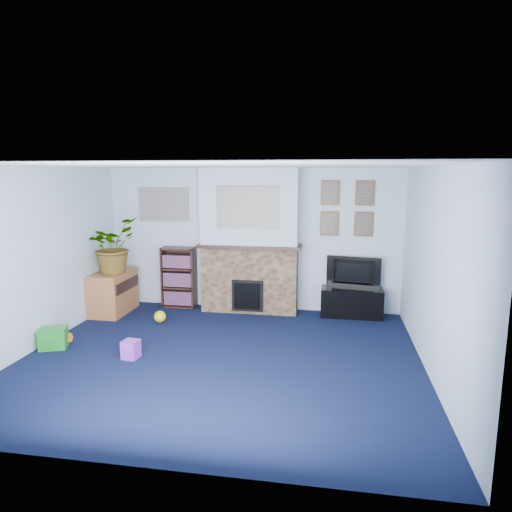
% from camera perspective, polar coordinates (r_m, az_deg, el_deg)
% --- Properties ---
extents(floor, '(5.00, 4.50, 0.01)m').
position_cam_1_polar(floor, '(5.96, -4.38, -12.55)').
color(floor, black).
rests_on(floor, ground).
extents(ceiling, '(5.00, 4.50, 0.01)m').
position_cam_1_polar(ceiling, '(5.50, -4.73, 11.18)').
color(ceiling, white).
rests_on(ceiling, wall_back).
extents(wall_back, '(5.00, 0.04, 2.40)m').
position_cam_1_polar(wall_back, '(7.78, -0.53, 2.08)').
color(wall_back, silver).
rests_on(wall_back, ground).
extents(wall_front, '(5.00, 0.04, 2.40)m').
position_cam_1_polar(wall_front, '(3.54, -13.51, -8.30)').
color(wall_front, silver).
rests_on(wall_front, ground).
extents(wall_left, '(0.04, 4.50, 2.40)m').
position_cam_1_polar(wall_left, '(6.67, -25.89, -0.35)').
color(wall_left, silver).
rests_on(wall_left, ground).
extents(wall_right, '(0.04, 4.50, 2.40)m').
position_cam_1_polar(wall_right, '(5.56, 21.31, -1.94)').
color(wall_right, silver).
rests_on(wall_right, ground).
extents(chimney_breast, '(1.72, 0.50, 2.40)m').
position_cam_1_polar(chimney_breast, '(7.58, -0.80, 1.74)').
color(chimney_breast, brown).
rests_on(chimney_breast, ground).
extents(collage_main, '(1.00, 0.03, 0.68)m').
position_cam_1_polar(collage_main, '(7.31, -1.11, 6.12)').
color(collage_main, gray).
rests_on(collage_main, chimney_breast).
extents(collage_left, '(0.90, 0.03, 0.58)m').
position_cam_1_polar(collage_left, '(8.12, -11.46, 6.34)').
color(collage_left, gray).
rests_on(collage_left, wall_back).
extents(portrait_tl, '(0.30, 0.03, 0.40)m').
position_cam_1_polar(portrait_tl, '(7.56, 9.27, 7.80)').
color(portrait_tl, brown).
rests_on(portrait_tl, wall_back).
extents(portrait_tr, '(0.30, 0.03, 0.40)m').
position_cam_1_polar(portrait_tr, '(7.58, 13.46, 7.66)').
color(portrait_tr, brown).
rests_on(portrait_tr, wall_back).
extents(portrait_bl, '(0.30, 0.03, 0.40)m').
position_cam_1_polar(portrait_bl, '(7.60, 9.16, 4.04)').
color(portrait_bl, brown).
rests_on(portrait_bl, wall_back).
extents(portrait_br, '(0.30, 0.03, 0.40)m').
position_cam_1_polar(portrait_br, '(7.62, 13.31, 3.90)').
color(portrait_br, brown).
rests_on(portrait_br, wall_back).
extents(tv_stand, '(0.99, 0.42, 0.47)m').
position_cam_1_polar(tv_stand, '(7.66, 11.85, -5.75)').
color(tv_stand, black).
rests_on(tv_stand, ground).
extents(television, '(0.89, 0.27, 0.51)m').
position_cam_1_polar(television, '(7.56, 11.98, -2.08)').
color(television, black).
rests_on(television, tv_stand).
extents(bookshelf, '(0.58, 0.28, 1.05)m').
position_cam_1_polar(bookshelf, '(8.09, -9.57, -2.79)').
color(bookshelf, black).
rests_on(bookshelf, ground).
extents(sideboard, '(0.50, 0.90, 0.70)m').
position_cam_1_polar(sideboard, '(8.03, -17.39, -4.33)').
color(sideboard, '#A16033').
rests_on(sideboard, ground).
extents(potted_plant, '(0.78, 0.88, 0.90)m').
position_cam_1_polar(potted_plant, '(7.80, -17.54, 1.24)').
color(potted_plant, '#26661E').
rests_on(potted_plant, sideboard).
extents(mantel_clock, '(0.09, 0.06, 0.13)m').
position_cam_1_polar(mantel_clock, '(7.54, -1.32, 1.97)').
color(mantel_clock, gold).
rests_on(mantel_clock, chimney_breast).
extents(mantel_candle, '(0.05, 0.05, 0.16)m').
position_cam_1_polar(mantel_candle, '(7.49, 0.84, 1.99)').
color(mantel_candle, '#B2BFC6').
rests_on(mantel_candle, chimney_breast).
extents(mantel_teddy, '(0.12, 0.12, 0.12)m').
position_cam_1_polar(mantel_teddy, '(7.66, -5.18, 2.02)').
color(mantel_teddy, gray).
rests_on(mantel_teddy, chimney_breast).
extents(mantel_can, '(0.06, 0.06, 0.13)m').
position_cam_1_polar(mantel_can, '(7.43, 4.81, 1.74)').
color(mantel_can, purple).
rests_on(mantel_can, chimney_breast).
extents(green_crate, '(0.42, 0.38, 0.27)m').
position_cam_1_polar(green_crate, '(6.78, -24.01, -9.32)').
color(green_crate, '#198C26').
rests_on(green_crate, ground).
extents(toy_ball, '(0.19, 0.19, 0.19)m').
position_cam_1_polar(toy_ball, '(7.38, -11.92, -7.45)').
color(toy_ball, yellow).
rests_on(toy_ball, ground).
extents(toy_block, '(0.21, 0.21, 0.23)m').
position_cam_1_polar(toy_block, '(6.10, -15.37, -11.23)').
color(toy_block, purple).
rests_on(toy_block, ground).
extents(toy_tube, '(0.30, 0.13, 0.17)m').
position_cam_1_polar(toy_tube, '(6.93, -23.20, -9.44)').
color(toy_tube, orange).
rests_on(toy_tube, ground).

